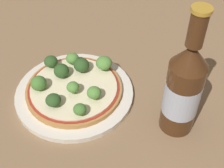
{
  "coord_description": "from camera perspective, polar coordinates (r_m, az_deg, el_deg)",
  "views": [
    {
      "loc": [
        0.34,
        -0.3,
        0.48
      ],
      "look_at": [
        0.08,
        0.03,
        0.06
      ],
      "focal_mm": 50.0,
      "sensor_mm": 36.0,
      "label": 1
    }
  ],
  "objects": [
    {
      "name": "pizza",
      "position": [
        0.65,
        -7.21,
        -0.64
      ],
      "size": [
        0.2,
        0.2,
        0.01
      ],
      "color": "#B77F42",
      "rests_on": "plate"
    },
    {
      "name": "broccoli_floret_6",
      "position": [
        0.6,
        -3.07,
        -1.39
      ],
      "size": [
        0.03,
        0.03,
        0.03
      ],
      "color": "#6B8E51",
      "rests_on": "pizza"
    },
    {
      "name": "broccoli_floret_5",
      "position": [
        0.64,
        -13.27,
        0.14
      ],
      "size": [
        0.03,
        0.03,
        0.03
      ],
      "color": "#6B8E51",
      "rests_on": "pizza"
    },
    {
      "name": "plate",
      "position": [
        0.65,
        -6.97,
        -1.97
      ],
      "size": [
        0.24,
        0.24,
        0.01
      ],
      "color": "silver",
      "rests_on": "ground_plane"
    },
    {
      "name": "ground_plane",
      "position": [
        0.66,
        -6.82,
        -2.03
      ],
      "size": [
        3.0,
        3.0,
        0.0
      ],
      "primitive_type": "plane",
      "color": "#846647"
    },
    {
      "name": "beer_bottle",
      "position": [
        0.54,
        12.91,
        -0.92
      ],
      "size": [
        0.06,
        0.06,
        0.25
      ],
      "color": "#472814",
      "rests_on": "ground_plane"
    },
    {
      "name": "broccoli_floret_7",
      "position": [
        0.66,
        -5.6,
        3.45
      ],
      "size": [
        0.03,
        0.03,
        0.03
      ],
      "color": "#6B8E51",
      "rests_on": "pizza"
    },
    {
      "name": "broccoli_floret_0",
      "position": [
        0.61,
        -7.16,
        -0.59
      ],
      "size": [
        0.03,
        0.03,
        0.03
      ],
      "color": "#6B8E51",
      "rests_on": "pizza"
    },
    {
      "name": "broccoli_floret_3",
      "position": [
        0.68,
        -7.24,
        4.66
      ],
      "size": [
        0.03,
        0.03,
        0.02
      ],
      "color": "#6B8E51",
      "rests_on": "pizza"
    },
    {
      "name": "broccoli_floret_4",
      "position": [
        0.58,
        -5.9,
        -4.65
      ],
      "size": [
        0.02,
        0.02,
        0.02
      ],
      "color": "#6B8E51",
      "rests_on": "pizza"
    },
    {
      "name": "broccoli_floret_8",
      "position": [
        0.6,
        -10.69,
        -2.92
      ],
      "size": [
        0.03,
        0.03,
        0.03
      ],
      "color": "#6B8E51",
      "rests_on": "pizza"
    },
    {
      "name": "broccoli_floret_9",
      "position": [
        0.66,
        -9.23,
        2.38
      ],
      "size": [
        0.03,
        0.03,
        0.03
      ],
      "color": "#6B8E51",
      "rests_on": "pizza"
    },
    {
      "name": "broccoli_floret_1",
      "position": [
        0.66,
        -1.47,
        3.86
      ],
      "size": [
        0.03,
        0.03,
        0.03
      ],
      "color": "#6B8E51",
      "rests_on": "pizza"
    },
    {
      "name": "broccoli_floret_2",
      "position": [
        0.68,
        -11.11,
        4.05
      ],
      "size": [
        0.03,
        0.03,
        0.02
      ],
      "color": "#6B8E51",
      "rests_on": "pizza"
    }
  ]
}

